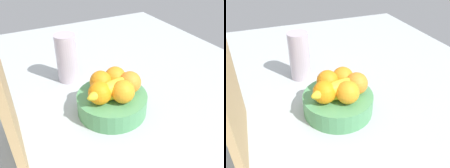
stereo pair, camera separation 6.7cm
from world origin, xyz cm
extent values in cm
cube|color=#ABB3B6|center=(0.00, 0.00, -1.50)|extent=(180.00, 140.00, 3.00)
cylinder|color=#50975E|center=(1.94, 0.64, 3.16)|extent=(22.21, 22.21, 6.32)
sphere|color=orange|center=(5.72, -2.46, 9.82)|extent=(6.99, 6.99, 6.99)
sphere|color=orange|center=(5.44, 2.80, 9.82)|extent=(6.99, 6.99, 6.99)
sphere|color=orange|center=(-0.07, 5.57, 9.82)|extent=(6.99, 6.99, 6.99)
sphere|color=orange|center=(-2.53, -0.70, 9.82)|extent=(6.99, 6.99, 6.99)
sphere|color=orange|center=(0.92, -5.14, 9.82)|extent=(6.99, 6.99, 6.99)
ellipsoid|color=yellow|center=(-0.17, 0.89, 8.32)|extent=(5.82, 17.33, 4.00)
ellipsoid|color=gold|center=(-0.10, 1.88, 10.52)|extent=(7.84, 17.46, 4.00)
cube|color=tan|center=(-1.69, 29.92, 18.00)|extent=(28.03, 2.35, 36.00)
cylinder|color=#BFAFBF|center=(26.77, 6.93, 9.26)|extent=(7.73, 7.73, 18.51)
camera|label=1|loc=(-51.15, 28.04, 49.48)|focal=37.76mm
camera|label=2|loc=(-53.90, 21.88, 49.48)|focal=37.76mm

